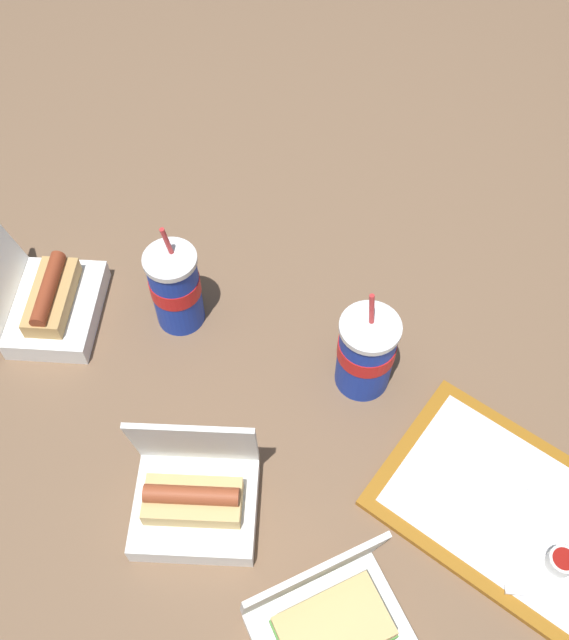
{
  "coord_description": "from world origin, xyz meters",
  "views": [
    {
      "loc": [
        -0.38,
        0.5,
        1.04
      ],
      "look_at": [
        0.04,
        -0.02,
        0.05
      ],
      "focal_mm": 40.0,
      "sensor_mm": 36.0,
      "label": 1
    }
  ],
  "objects_px": {
    "plastic_fork": "(545,593)",
    "clamshell_hotdog_center": "(195,499)",
    "food_tray": "(508,508)",
    "clamshell_hotdog_left": "(47,302)",
    "clamshell_sandwich_back": "(330,627)",
    "soda_cup_right": "(366,352)",
    "ketchup_cup": "(562,561)",
    "soda_cup_corner": "(176,288)"
  },
  "relations": [
    {
      "from": "plastic_fork",
      "to": "clamshell_hotdog_center",
      "type": "distance_m",
      "value": 0.51
    },
    {
      "from": "food_tray",
      "to": "clamshell_hotdog_left",
      "type": "bearing_deg",
      "value": 13.68
    },
    {
      "from": "food_tray",
      "to": "clamshell_hotdog_center",
      "type": "xyz_separation_m",
      "value": [
        0.36,
        0.29,
        0.04
      ]
    },
    {
      "from": "plastic_fork",
      "to": "clamshell_sandwich_back",
      "type": "xyz_separation_m",
      "value": [
        0.2,
        0.23,
        0.03
      ]
    },
    {
      "from": "food_tray",
      "to": "clamshell_sandwich_back",
      "type": "height_order",
      "value": "clamshell_sandwich_back"
    },
    {
      "from": "food_tray",
      "to": "clamshell_sandwich_back",
      "type": "bearing_deg",
      "value": 71.57
    },
    {
      "from": "clamshell_sandwich_back",
      "to": "soda_cup_right",
      "type": "bearing_deg",
      "value": -60.72
    },
    {
      "from": "plastic_fork",
      "to": "clamshell_hotdog_left",
      "type": "relative_size",
      "value": 0.41
    },
    {
      "from": "clamshell_hotdog_center",
      "to": "soda_cup_right",
      "type": "distance_m",
      "value": 0.34
    },
    {
      "from": "food_tray",
      "to": "soda_cup_right",
      "type": "distance_m",
      "value": 0.31
    },
    {
      "from": "plastic_fork",
      "to": "clamshell_sandwich_back",
      "type": "relative_size",
      "value": 0.46
    },
    {
      "from": "ketchup_cup",
      "to": "soda_cup_corner",
      "type": "bearing_deg",
      "value": 1.91
    },
    {
      "from": "soda_cup_right",
      "to": "food_tray",
      "type": "bearing_deg",
      "value": 171.21
    },
    {
      "from": "food_tray",
      "to": "ketchup_cup",
      "type": "bearing_deg",
      "value": 162.97
    },
    {
      "from": "food_tray",
      "to": "clamshell_hotdog_center",
      "type": "height_order",
      "value": "clamshell_hotdog_center"
    },
    {
      "from": "food_tray",
      "to": "clamshell_hotdog_left",
      "type": "relative_size",
      "value": 1.43
    },
    {
      "from": "soda_cup_right",
      "to": "soda_cup_corner",
      "type": "distance_m",
      "value": 0.33
    },
    {
      "from": "ketchup_cup",
      "to": "clamshell_hotdog_left",
      "type": "relative_size",
      "value": 0.15
    },
    {
      "from": "clamshell_hotdog_center",
      "to": "ketchup_cup",
      "type": "bearing_deg",
      "value": -150.06
    },
    {
      "from": "food_tray",
      "to": "ketchup_cup",
      "type": "height_order",
      "value": "ketchup_cup"
    },
    {
      "from": "ketchup_cup",
      "to": "clamshell_hotdog_left",
      "type": "height_order",
      "value": "clamshell_hotdog_left"
    },
    {
      "from": "food_tray",
      "to": "plastic_fork",
      "type": "height_order",
      "value": "plastic_fork"
    },
    {
      "from": "clamshell_hotdog_center",
      "to": "soda_cup_corner",
      "type": "bearing_deg",
      "value": -42.31
    },
    {
      "from": "food_tray",
      "to": "clamshell_hotdog_left",
      "type": "height_order",
      "value": "clamshell_hotdog_left"
    },
    {
      "from": "soda_cup_corner",
      "to": "plastic_fork",
      "type": "bearing_deg",
      "value": 177.97
    },
    {
      "from": "plastic_fork",
      "to": "soda_cup_corner",
      "type": "bearing_deg",
      "value": -35.45
    },
    {
      "from": "soda_cup_right",
      "to": "clamshell_hotdog_center",
      "type": "bearing_deg",
      "value": 80.16
    },
    {
      "from": "clamshell_sandwich_back",
      "to": "soda_cup_right",
      "type": "height_order",
      "value": "soda_cup_right"
    },
    {
      "from": "clamshell_hotdog_left",
      "to": "clamshell_hotdog_center",
      "type": "xyz_separation_m",
      "value": [
        -0.44,
        0.1,
        0.0
      ]
    },
    {
      "from": "food_tray",
      "to": "soda_cup_right",
      "type": "xyz_separation_m",
      "value": [
        0.3,
        -0.05,
        0.08
      ]
    },
    {
      "from": "clamshell_sandwich_back",
      "to": "food_tray",
      "type": "bearing_deg",
      "value": -108.43
    },
    {
      "from": "ketchup_cup",
      "to": "clamshell_hotdog_center",
      "type": "distance_m",
      "value": 0.52
    },
    {
      "from": "plastic_fork",
      "to": "clamshell_hotdog_center",
      "type": "relative_size",
      "value": 0.47
    },
    {
      "from": "clamshell_hotdog_center",
      "to": "soda_cup_corner",
      "type": "relative_size",
      "value": 1.04
    },
    {
      "from": "soda_cup_corner",
      "to": "clamshell_sandwich_back",
      "type": "bearing_deg",
      "value": 153.91
    },
    {
      "from": "plastic_fork",
      "to": "clamshell_hotdog_left",
      "type": "xyz_separation_m",
      "value": [
        0.9,
        0.12,
        0.03
      ]
    },
    {
      "from": "clamshell_hotdog_left",
      "to": "clamshell_hotdog_center",
      "type": "relative_size",
      "value": 1.13
    },
    {
      "from": "ketchup_cup",
      "to": "clamshell_hotdog_left",
      "type": "distance_m",
      "value": 0.91
    },
    {
      "from": "food_tray",
      "to": "soda_cup_right",
      "type": "height_order",
      "value": "soda_cup_right"
    },
    {
      "from": "food_tray",
      "to": "soda_cup_right",
      "type": "relative_size",
      "value": 1.74
    },
    {
      "from": "ketchup_cup",
      "to": "clamshell_hotdog_center",
      "type": "relative_size",
      "value": 0.17
    },
    {
      "from": "food_tray",
      "to": "soda_cup_corner",
      "type": "xyz_separation_m",
      "value": [
        0.62,
        0.05,
        0.08
      ]
    }
  ]
}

